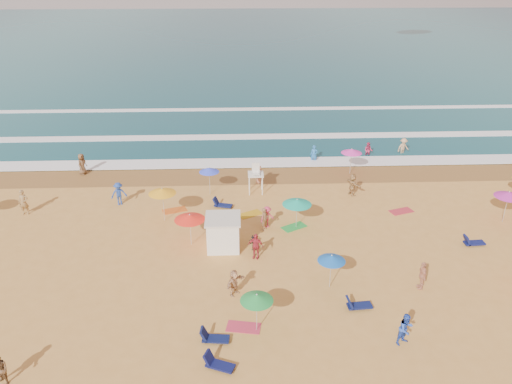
{
  "coord_description": "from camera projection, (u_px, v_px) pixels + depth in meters",
  "views": [
    {
      "loc": [
        -0.5,
        -26.25,
        16.95
      ],
      "look_at": [
        0.75,
        6.0,
        1.5
      ],
      "focal_mm": 35.0,
      "sensor_mm": 36.0,
      "label": 1
    }
  ],
  "objects": [
    {
      "name": "ground",
      "position": [
        248.0,
        256.0,
        30.99
      ],
      "size": [
        220.0,
        220.0,
        0.0
      ],
      "primitive_type": "plane",
      "color": "gold",
      "rests_on": "ground"
    },
    {
      "name": "ocean",
      "position": [
        238.0,
        41.0,
        106.7
      ],
      "size": [
        220.0,
        140.0,
        0.18
      ],
      "primitive_type": "cube",
      "color": "#0C4756",
      "rests_on": "ground"
    },
    {
      "name": "wet_sand",
      "position": [
        244.0,
        175.0,
        42.26
      ],
      "size": [
        220.0,
        220.0,
        0.0
      ],
      "primitive_type": "plane",
      "color": "olive",
      "rests_on": "ground"
    },
    {
      "name": "surf_foam",
      "position": [
        243.0,
        139.0,
        50.17
      ],
      "size": [
        200.0,
        18.7,
        0.05
      ],
      "color": "white",
      "rests_on": "ground"
    },
    {
      "name": "cabana",
      "position": [
        223.0,
        233.0,
        31.47
      ],
      "size": [
        2.0,
        2.0,
        2.0
      ],
      "primitive_type": "cube",
      "color": "white",
      "rests_on": "ground"
    },
    {
      "name": "cabana_roof",
      "position": [
        223.0,
        219.0,
        31.01
      ],
      "size": [
        2.2,
        2.2,
        0.12
      ],
      "primitive_type": "cube",
      "color": "silver",
      "rests_on": "cabana"
    },
    {
      "name": "bicycle",
      "position": [
        253.0,
        242.0,
        31.49
      ],
      "size": [
        0.67,
        1.83,
        0.96
      ],
      "primitive_type": "imported",
      "rotation": [
        0.0,
        0.0,
        0.02
      ],
      "color": "black",
      "rests_on": "ground"
    },
    {
      "name": "lifeguard_stand",
      "position": [
        256.0,
        180.0,
        38.76
      ],
      "size": [
        1.2,
        1.2,
        2.1
      ],
      "primitive_type": null,
      "color": "white",
      "rests_on": "ground"
    },
    {
      "name": "beach_umbrellas",
      "position": [
        300.0,
        228.0,
        29.96
      ],
      "size": [
        56.5,
        26.82,
        0.81
      ],
      "color": "#384DFF",
      "rests_on": "ground"
    },
    {
      "name": "loungers",
      "position": [
        295.0,
        293.0,
        27.3
      ],
      "size": [
        35.7,
        20.69,
        0.34
      ],
      "color": "#0F144B",
      "rests_on": "ground"
    },
    {
      "name": "towels",
      "position": [
        243.0,
        287.0,
        28.05
      ],
      "size": [
        39.77,
        22.5,
        0.03
      ],
      "color": "#DD491B",
      "rests_on": "ground"
    },
    {
      "name": "beachgoers",
      "position": [
        246.0,
        207.0,
        35.13
      ],
      "size": [
        42.16,
        27.67,
        2.13
      ],
      "color": "#2870BA",
      "rests_on": "ground"
    }
  ]
}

